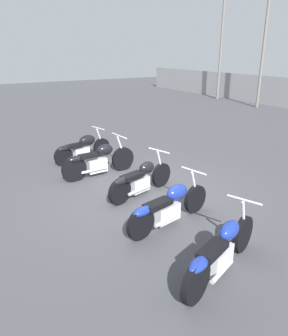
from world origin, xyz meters
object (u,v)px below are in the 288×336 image
light_pole_left (222,34)px  motorcycle_slot_0 (82,148)px  light_pole_right (267,23)px  motorcycle_slot_1 (98,160)px  motorcycle_slot_2 (140,179)px  motorcycle_slot_4 (221,251)px  motorcycle_slot_3 (169,206)px

light_pole_left → motorcycle_slot_0: light_pole_left is taller
light_pole_left → light_pole_right: bearing=-7.1°
motorcycle_slot_1 → motorcycle_slot_2: motorcycle_slot_1 is taller
motorcycle_slot_0 → motorcycle_slot_4: (6.23, -0.24, 0.00)m
motorcycle_slot_3 → motorcycle_slot_0: bearing=167.8°
motorcycle_slot_2 → light_pole_right: bearing=104.7°
motorcycle_slot_3 → motorcycle_slot_4: size_ratio=1.02×
light_pole_left → motorcycle_slot_1: 16.60m
motorcycle_slot_1 → motorcycle_slot_3: (3.16, 0.07, -0.03)m
motorcycle_slot_1 → motorcycle_slot_3: bearing=-2.7°
motorcycle_slot_0 → motorcycle_slot_3: (4.60, -0.04, -0.00)m
light_pole_right → motorcycle_slot_4: bearing=-51.1°
light_pole_right → motorcycle_slot_2: 14.88m
motorcycle_slot_2 → motorcycle_slot_4: motorcycle_slot_4 is taller
light_pole_left → motorcycle_slot_2: (11.09, -12.81, -3.82)m
motorcycle_slot_3 → motorcycle_slot_4: bearing=-18.9°
light_pole_right → motorcycle_slot_0: 13.83m
light_pole_left → light_pole_right: size_ratio=0.90×
motorcycle_slot_1 → light_pole_right: bearing=109.6°
light_pole_right → motorcycle_slot_2: size_ratio=4.03×
light_pole_left → light_pole_right: light_pole_right is taller
light_pole_left → motorcycle_slot_4: (14.20, -13.26, -3.80)m
motorcycle_slot_4 → light_pole_left: bearing=116.9°
motorcycle_slot_0 → motorcycle_slot_3: size_ratio=0.91×
motorcycle_slot_1 → motorcycle_slot_4: 4.79m
motorcycle_slot_4 → motorcycle_slot_2: bearing=151.6°
motorcycle_slot_0 → motorcycle_slot_3: bearing=-12.4°
light_pole_left → motorcycle_slot_0: (7.98, -13.02, -3.80)m
light_pole_left → motorcycle_slot_4: size_ratio=3.42×
light_pole_right → light_pole_left: bearing=172.9°
light_pole_right → motorcycle_slot_2: (7.20, -12.32, -4.21)m
light_pole_right → motorcycle_slot_0: bearing=-72.0°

